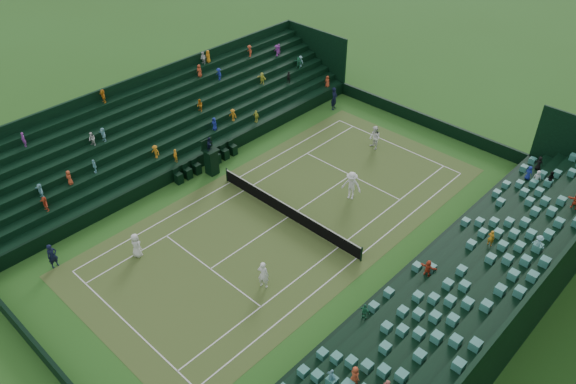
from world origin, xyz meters
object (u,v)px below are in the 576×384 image
Objects in this scene: player_near_west at (136,245)px; player_far_west at (375,138)px; tennis_net at (288,211)px; umpire_chair at (211,158)px; player_far_east at (351,186)px; player_near_east at (263,275)px.

player_near_west is 0.87× the size of player_far_west.
player_far_west reaches higher than tennis_net.
umpire_chair is at bearing -100.48° from player_far_west.
player_near_west is 14.03m from player_far_east.
player_far_west is at bearing -107.10° from player_near_west.
player_near_west is (-3.91, -8.57, 0.27)m from tennis_net.
player_far_west is (6.29, 10.46, -0.32)m from umpire_chair.
umpire_chair is 1.83× the size of player_near_west.
tennis_net is 4.01× the size of umpire_chair.
player_near_east is at bearing -163.20° from player_near_west.
player_near_east is (7.07, 3.31, 0.10)m from player_near_west.
umpire_chair is 12.21m from player_far_west.
umpire_chair reaches higher than tennis_net.
player_near_west is at bearing -134.60° from player_far_east.
player_far_west is at bearing 58.99° from umpire_chair.
player_far_east is (-1.55, 9.59, 0.12)m from player_near_east.
player_near_east is (10.41, -5.18, -0.35)m from umpire_chair.
tennis_net is 7.30m from umpire_chair.
player_near_west is at bearing 4.46° from player_near_east.
player_far_east is at bearing -101.45° from player_near_east.
player_far_east is at bearing 26.44° from umpire_chair.
umpire_chair reaches higher than player_near_west.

